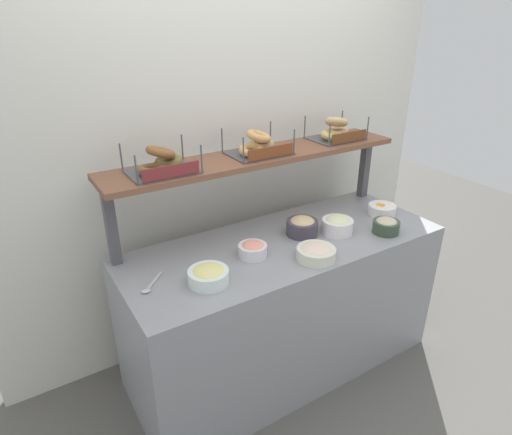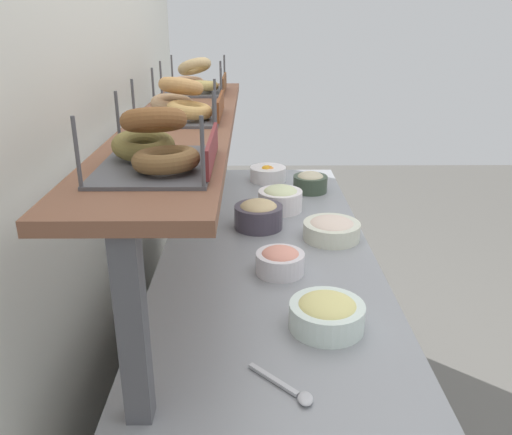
{
  "view_description": "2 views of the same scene",
  "coord_description": "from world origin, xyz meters",
  "px_view_note": "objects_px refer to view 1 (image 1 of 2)",
  "views": [
    {
      "loc": [
        -1.24,
        -1.68,
        1.97
      ],
      "look_at": [
        -0.18,
        0.01,
        1.04
      ],
      "focal_mm": 30.44,
      "sensor_mm": 36.0,
      "label": 1
    },
    {
      "loc": [
        -1.66,
        0.05,
        1.59
      ],
      "look_at": [
        -0.17,
        0.04,
        1.01
      ],
      "focal_mm": 36.88,
      "sensor_mm": 36.0,
      "label": 2
    }
  ],
  "objects_px": {
    "bowl_fruit_salad": "(382,210)",
    "bagel_basket_cinnamon_raisin": "(161,164)",
    "bowl_hummus": "(302,226)",
    "bowl_scallion_spread": "(337,225)",
    "bowl_egg_salad": "(208,275)",
    "bowl_potato_salad": "(316,252)",
    "serving_spoon_near_plate": "(150,286)",
    "bagel_basket_plain": "(336,132)",
    "bowl_tuna_salad": "(386,225)",
    "bowl_lox_spread": "(253,249)",
    "bagel_basket_sesame": "(258,146)"
  },
  "relations": [
    {
      "from": "bowl_tuna_salad",
      "to": "bagel_basket_sesame",
      "type": "xyz_separation_m",
      "value": [
        -0.56,
        0.47,
        0.43
      ]
    },
    {
      "from": "bowl_scallion_spread",
      "to": "bowl_fruit_salad",
      "type": "bearing_deg",
      "value": 5.36
    },
    {
      "from": "bowl_scallion_spread",
      "to": "bowl_lox_spread",
      "type": "bearing_deg",
      "value": 177.03
    },
    {
      "from": "serving_spoon_near_plate",
      "to": "bagel_basket_plain",
      "type": "bearing_deg",
      "value": 13.02
    },
    {
      "from": "bowl_tuna_salad",
      "to": "bagel_basket_cinnamon_raisin",
      "type": "relative_size",
      "value": 0.46
    },
    {
      "from": "bowl_scallion_spread",
      "to": "bagel_basket_plain",
      "type": "distance_m",
      "value": 0.6
    },
    {
      "from": "bowl_hummus",
      "to": "bagel_basket_plain",
      "type": "distance_m",
      "value": 0.66
    },
    {
      "from": "bowl_egg_salad",
      "to": "bagel_basket_sesame",
      "type": "bearing_deg",
      "value": 37.56
    },
    {
      "from": "serving_spoon_near_plate",
      "to": "bagel_basket_plain",
      "type": "relative_size",
      "value": 0.45
    },
    {
      "from": "bowl_potato_salad",
      "to": "bowl_hummus",
      "type": "bearing_deg",
      "value": 67.31
    },
    {
      "from": "bowl_tuna_salad",
      "to": "bowl_potato_salad",
      "type": "xyz_separation_m",
      "value": [
        -0.52,
        -0.02,
        -0.01
      ]
    },
    {
      "from": "bowl_fruit_salad",
      "to": "serving_spoon_near_plate",
      "type": "height_order",
      "value": "bowl_fruit_salad"
    },
    {
      "from": "bowl_egg_salad",
      "to": "bowl_tuna_salad",
      "type": "relative_size",
      "value": 1.26
    },
    {
      "from": "bowl_potato_salad",
      "to": "serving_spoon_near_plate",
      "type": "relative_size",
      "value": 1.42
    },
    {
      "from": "bowl_tuna_salad",
      "to": "bagel_basket_sesame",
      "type": "relative_size",
      "value": 0.46
    },
    {
      "from": "bowl_tuna_salad",
      "to": "bagel_basket_plain",
      "type": "bearing_deg",
      "value": 88.51
    },
    {
      "from": "bowl_tuna_salad",
      "to": "serving_spoon_near_plate",
      "type": "bearing_deg",
      "value": 172.33
    },
    {
      "from": "bowl_tuna_salad",
      "to": "bowl_potato_salad",
      "type": "relative_size",
      "value": 0.76
    },
    {
      "from": "bagel_basket_sesame",
      "to": "bagel_basket_plain",
      "type": "height_order",
      "value": "bagel_basket_plain"
    },
    {
      "from": "bowl_lox_spread",
      "to": "bowl_scallion_spread",
      "type": "distance_m",
      "value": 0.55
    },
    {
      "from": "bowl_tuna_salad",
      "to": "serving_spoon_near_plate",
      "type": "xyz_separation_m",
      "value": [
        -1.33,
        0.18,
        -0.04
      ]
    },
    {
      "from": "bowl_egg_salad",
      "to": "serving_spoon_near_plate",
      "type": "height_order",
      "value": "bowl_egg_salad"
    },
    {
      "from": "bagel_basket_sesame",
      "to": "bowl_egg_salad",
      "type": "bearing_deg",
      "value": -142.44
    },
    {
      "from": "bowl_tuna_salad",
      "to": "serving_spoon_near_plate",
      "type": "height_order",
      "value": "bowl_tuna_salad"
    },
    {
      "from": "bowl_hummus",
      "to": "bowl_fruit_salad",
      "type": "bearing_deg",
      "value": -5.16
    },
    {
      "from": "bowl_potato_salad",
      "to": "bowl_fruit_salad",
      "type": "height_order",
      "value": "bowl_fruit_salad"
    },
    {
      "from": "bowl_egg_salad",
      "to": "serving_spoon_near_plate",
      "type": "distance_m",
      "value": 0.27
    },
    {
      "from": "bowl_tuna_salad",
      "to": "bowl_fruit_salad",
      "type": "bearing_deg",
      "value": 48.74
    },
    {
      "from": "bowl_fruit_salad",
      "to": "bagel_basket_sesame",
      "type": "relative_size",
      "value": 0.51
    },
    {
      "from": "bowl_fruit_salad",
      "to": "bagel_basket_plain",
      "type": "distance_m",
      "value": 0.56
    },
    {
      "from": "bowl_potato_salad",
      "to": "serving_spoon_near_plate",
      "type": "bearing_deg",
      "value": 166.1
    },
    {
      "from": "bowl_fruit_salad",
      "to": "bowl_tuna_salad",
      "type": "bearing_deg",
      "value": -131.26
    },
    {
      "from": "bowl_potato_salad",
      "to": "bowl_hummus",
      "type": "relative_size",
      "value": 1.12
    },
    {
      "from": "bowl_hummus",
      "to": "bagel_basket_cinnamon_raisin",
      "type": "xyz_separation_m",
      "value": [
        -0.7,
        0.23,
        0.42
      ]
    },
    {
      "from": "bowl_potato_salad",
      "to": "bowl_fruit_salad",
      "type": "relative_size",
      "value": 1.18
    },
    {
      "from": "bagel_basket_cinnamon_raisin",
      "to": "bowl_scallion_spread",
      "type": "bearing_deg",
      "value": -19.64
    },
    {
      "from": "bowl_potato_salad",
      "to": "serving_spoon_near_plate",
      "type": "height_order",
      "value": "bowl_potato_salad"
    },
    {
      "from": "bowl_tuna_salad",
      "to": "bowl_lox_spread",
      "type": "height_order",
      "value": "bowl_tuna_salad"
    },
    {
      "from": "bowl_tuna_salad",
      "to": "bagel_basket_sesame",
      "type": "distance_m",
      "value": 0.85
    },
    {
      "from": "bowl_egg_salad",
      "to": "bowl_scallion_spread",
      "type": "xyz_separation_m",
      "value": [
        0.85,
        0.07,
        0.01
      ]
    },
    {
      "from": "bowl_potato_salad",
      "to": "bagel_basket_cinnamon_raisin",
      "type": "relative_size",
      "value": 0.61
    },
    {
      "from": "bagel_basket_cinnamon_raisin",
      "to": "bagel_basket_sesame",
      "type": "relative_size",
      "value": 1.0
    },
    {
      "from": "bowl_potato_salad",
      "to": "bowl_fruit_salad",
      "type": "xyz_separation_m",
      "value": [
        0.68,
        0.2,
        -0.0
      ]
    },
    {
      "from": "bowl_tuna_salad",
      "to": "bowl_lox_spread",
      "type": "xyz_separation_m",
      "value": [
        -0.78,
        0.17,
        -0.0
      ]
    },
    {
      "from": "bowl_potato_salad",
      "to": "bowl_hummus",
      "type": "distance_m",
      "value": 0.28
    },
    {
      "from": "serving_spoon_near_plate",
      "to": "bagel_basket_plain",
      "type": "height_order",
      "value": "bagel_basket_plain"
    },
    {
      "from": "bowl_hummus",
      "to": "bowl_scallion_spread",
      "type": "bearing_deg",
      "value": -26.24
    },
    {
      "from": "bagel_basket_sesame",
      "to": "bowl_tuna_salad",
      "type": "bearing_deg",
      "value": -40.09
    },
    {
      "from": "bowl_egg_salad",
      "to": "bagel_basket_plain",
      "type": "xyz_separation_m",
      "value": [
        1.1,
        0.42,
        0.44
      ]
    },
    {
      "from": "bowl_fruit_salad",
      "to": "bagel_basket_cinnamon_raisin",
      "type": "relative_size",
      "value": 0.51
    }
  ]
}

